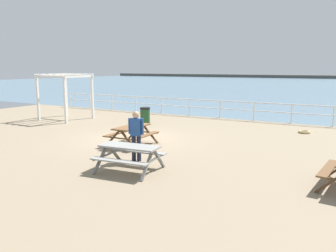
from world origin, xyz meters
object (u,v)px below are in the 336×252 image
picnic_table_mid_centre (130,152)px  litter_bin (145,116)px  picnic_table_near_left (132,131)px  visitor (136,133)px  lattice_pergola (65,86)px

picnic_table_mid_centre → litter_bin: litter_bin is taller
picnic_table_near_left → visitor: bearing=-142.4°
picnic_table_near_left → picnic_table_mid_centre: size_ratio=0.95×
visitor → lattice_pergola: bearing=42.1°
picnic_table_near_left → lattice_pergola: size_ratio=0.68×
picnic_table_mid_centre → litter_bin: size_ratio=2.04×
picnic_table_mid_centre → litter_bin: bearing=114.3°
picnic_table_mid_centre → litter_bin: (-4.11, 7.17, -0.10)m
picnic_table_near_left → visitor: visitor is taller
visitor → picnic_table_near_left: bearing=23.1°
picnic_table_near_left → litter_bin: litter_bin is taller
picnic_table_mid_centre → visitor: visitor is taller
picnic_table_near_left → visitor: size_ratio=1.10×
picnic_table_mid_centre → litter_bin: 8.26m
picnic_table_mid_centre → lattice_pergola: lattice_pergola is taller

